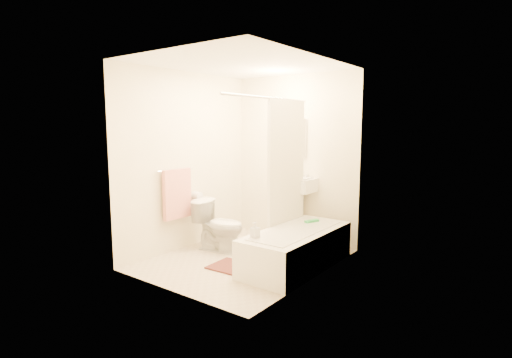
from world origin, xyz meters
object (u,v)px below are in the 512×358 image
Objects in this scene: toilet at (220,226)px; bath_mat at (235,267)px; sink at (297,207)px; soap_bottle at (255,230)px; bathtub at (297,249)px.

bath_mat is (0.60, -0.41, -0.33)m from toilet.
toilet is 0.68× the size of sink.
soap_bottle is (0.36, -0.07, 0.52)m from bath_mat.
soap_bottle is at bearing -109.82° from bathtub.
bathtub is at bearing -94.97° from toilet.
toilet is 0.44× the size of bathtub.
bathtub is at bearing 70.18° from soap_bottle.
sink is at bearing 102.59° from soap_bottle.
sink reaches higher than bathtub.
bathtub is 2.71× the size of bath_mat.
toilet is at bearing -176.06° from bathtub.
toilet is 1.19× the size of bath_mat.
sink is (0.63, 0.96, 0.17)m from toilet.
bath_mat is (-0.56, -0.49, -0.21)m from bathtub.
bath_mat is at bearing -138.86° from bathtub.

